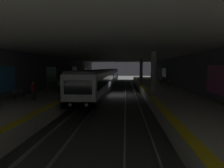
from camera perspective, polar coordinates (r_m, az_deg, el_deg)
ground_plane at (r=25.84m, az=1.06°, el=-3.51°), size 120.00×120.00×0.00m
track_left at (r=25.80m, az=5.96°, el=-3.37°), size 60.00×1.53×0.16m
track_right at (r=26.05m, az=-3.78°, el=-3.27°), size 60.00×1.53×0.16m
platform_left at (r=26.21m, az=15.52°, el=-2.42°), size 60.00×5.30×1.06m
platform_right at (r=26.96m, az=-12.98°, el=-2.15°), size 60.00×5.30×1.06m
wall_left at (r=26.73m, az=21.76°, el=2.44°), size 60.00×0.56×5.60m
wall_right at (r=27.81m, az=-18.77°, el=2.64°), size 60.00×0.56×5.60m
ceiling_slab at (r=25.61m, az=1.09°, el=9.43°), size 60.00×19.40×0.40m
pillar_near at (r=18.67m, az=13.24°, el=3.22°), size 0.56×0.56×4.55m
pillar_far at (r=33.29m, az=9.38°, el=4.14°), size 0.56×0.56×4.55m
metro_train at (r=33.28m, az=-1.95°, el=1.97°), size 39.30×2.83×3.49m
bench_left_mid at (r=30.76m, az=17.65°, el=0.61°), size 1.70×0.47×0.86m
bench_left_far at (r=38.17m, az=15.06°, el=1.54°), size 1.70×0.47×0.86m
bench_right_near at (r=18.84m, az=-27.83°, el=-2.58°), size 1.70×0.47×0.86m
bench_right_mid at (r=25.27m, az=-18.98°, el=-0.40°), size 1.70×0.47×0.86m
bench_right_far at (r=28.95m, az=-15.86°, el=0.38°), size 1.70×0.47×0.86m
person_waiting_near at (r=31.55m, az=15.45°, el=1.37°), size 0.60×0.22×1.58m
person_walking_mid at (r=22.18m, az=-16.81°, el=-0.30°), size 0.60×0.22×1.54m
person_standing_far at (r=17.35m, az=-23.94°, el=-1.84°), size 0.60×0.22×1.64m
backpack_on_floor at (r=23.28m, az=-13.36°, el=-1.52°), size 0.30×0.20×0.40m
trash_bin at (r=22.54m, az=-19.97°, el=-1.34°), size 0.44×0.44×0.85m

